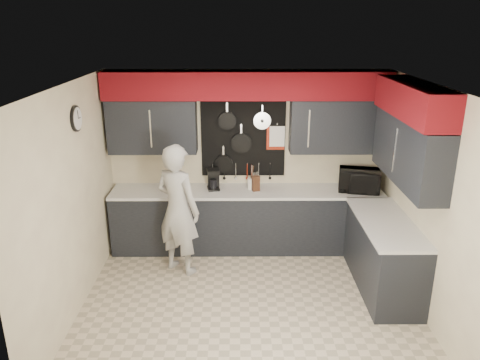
{
  "coord_description": "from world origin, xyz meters",
  "views": [
    {
      "loc": [
        -0.14,
        -4.88,
        3.26
      ],
      "look_at": [
        -0.1,
        0.5,
        1.4
      ],
      "focal_mm": 35.0,
      "sensor_mm": 36.0,
      "label": 1
    }
  ],
  "objects_px": {
    "knife_block": "(256,183)",
    "utensil_crock": "(252,183)",
    "person": "(178,210)",
    "microwave": "(359,180)",
    "coffee_maker": "(213,179)"
  },
  "relations": [
    {
      "from": "knife_block",
      "to": "coffee_maker",
      "type": "bearing_deg",
      "value": 156.89
    },
    {
      "from": "utensil_crock",
      "to": "person",
      "type": "relative_size",
      "value": 0.09
    },
    {
      "from": "microwave",
      "to": "person",
      "type": "height_order",
      "value": "person"
    },
    {
      "from": "microwave",
      "to": "person",
      "type": "bearing_deg",
      "value": -154.32
    },
    {
      "from": "utensil_crock",
      "to": "coffee_maker",
      "type": "distance_m",
      "value": 0.56
    },
    {
      "from": "microwave",
      "to": "knife_block",
      "type": "distance_m",
      "value": 1.48
    },
    {
      "from": "utensil_crock",
      "to": "person",
      "type": "bearing_deg",
      "value": -144.24
    },
    {
      "from": "coffee_maker",
      "to": "person",
      "type": "bearing_deg",
      "value": -131.81
    },
    {
      "from": "microwave",
      "to": "utensil_crock",
      "type": "relative_size",
      "value": 3.55
    },
    {
      "from": "knife_block",
      "to": "utensil_crock",
      "type": "distance_m",
      "value": 0.1
    },
    {
      "from": "knife_block",
      "to": "utensil_crock",
      "type": "xyz_separation_m",
      "value": [
        -0.05,
        0.08,
        -0.03
      ]
    },
    {
      "from": "microwave",
      "to": "person",
      "type": "xyz_separation_m",
      "value": [
        -2.52,
        -0.62,
        -0.19
      ]
    },
    {
      "from": "coffee_maker",
      "to": "person",
      "type": "xyz_separation_m",
      "value": [
        -0.43,
        -0.71,
        -0.19
      ]
    },
    {
      "from": "knife_block",
      "to": "utensil_crock",
      "type": "relative_size",
      "value": 1.4
    },
    {
      "from": "microwave",
      "to": "coffee_maker",
      "type": "height_order",
      "value": "microwave"
    }
  ]
}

